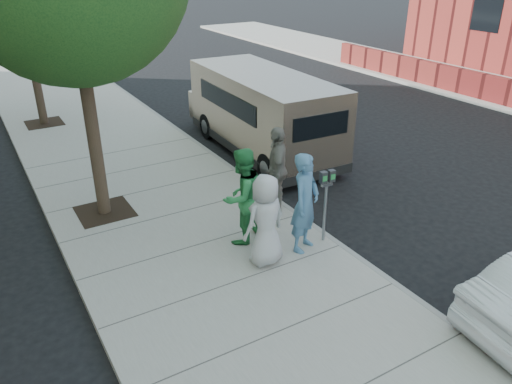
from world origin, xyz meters
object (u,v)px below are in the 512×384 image
Objects in this scene: person_striped_polo at (277,169)px; van at (261,111)px; person_green_shirt at (242,196)px; person_gray_shirt at (266,220)px; parking_meter at (326,191)px; person_officer at (305,203)px.

van is at bearing -173.32° from person_striped_polo.
person_gray_shirt is (-0.02, -0.92, -0.10)m from person_green_shirt.
parking_meter is at bearing 34.51° from person_striped_polo.
van is 3.31× the size of person_striped_polo.
parking_meter is 1.47m from person_gray_shirt.
person_green_shirt is at bearing 106.87° from person_officer.
person_officer reaches higher than person_striped_polo.
parking_meter is 0.86× the size of person_gray_shirt.
person_officer is 1.01× the size of person_green_shirt.
van reaches higher than person_striped_polo.
person_green_shirt is (-0.90, 0.89, -0.01)m from person_officer.
van is (1.75, 5.36, -0.01)m from parking_meter.
parking_meter is at bearing 130.69° from person_green_shirt.
van reaches higher than person_officer.
parking_meter is at bearing -24.63° from person_officer.
person_green_shirt is 1.62m from person_striped_polo.
person_gray_shirt is at bearing -118.13° from van.
person_striped_polo is at bearing 46.03° from person_officer.
person_green_shirt reaches higher than person_gray_shirt.
person_gray_shirt is at bearing 153.55° from person_officer.
person_gray_shirt is (-1.45, -0.07, -0.22)m from parking_meter.
person_green_shirt is at bearing 153.17° from parking_meter.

